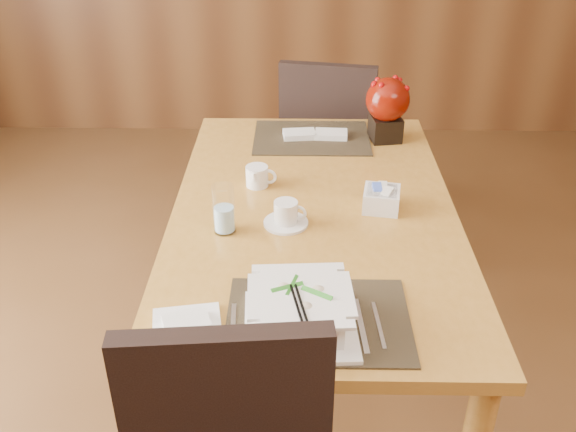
{
  "coord_description": "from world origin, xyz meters",
  "views": [
    {
      "loc": [
        -0.05,
        -1.17,
        1.77
      ],
      "look_at": [
        -0.08,
        0.35,
        0.87
      ],
      "focal_mm": 40.0,
      "sensor_mm": 36.0,
      "label": 1
    }
  ],
  "objects_px": {
    "coffee_cup": "(286,215)",
    "far_chair": "(329,143)",
    "water_glass": "(224,209)",
    "dining_table": "(313,234)",
    "creamer_jug": "(257,176)",
    "sugar_caddy": "(381,199)",
    "berry_decor": "(387,105)",
    "soup_setting": "(300,312)",
    "bread_plate": "(187,328)"
  },
  "relations": [
    {
      "from": "coffee_cup",
      "to": "far_chair",
      "type": "height_order",
      "value": "far_chair"
    },
    {
      "from": "water_glass",
      "to": "dining_table",
      "type": "bearing_deg",
      "value": 27.37
    },
    {
      "from": "creamer_jug",
      "to": "sugar_caddy",
      "type": "xyz_separation_m",
      "value": [
        0.4,
        -0.15,
        -0.0
      ]
    },
    {
      "from": "coffee_cup",
      "to": "berry_decor",
      "type": "xyz_separation_m",
      "value": [
        0.37,
        0.64,
        0.11
      ]
    },
    {
      "from": "coffee_cup",
      "to": "sugar_caddy",
      "type": "distance_m",
      "value": 0.32
    },
    {
      "from": "soup_setting",
      "to": "creamer_jug",
      "type": "height_order",
      "value": "soup_setting"
    },
    {
      "from": "soup_setting",
      "to": "far_chair",
      "type": "height_order",
      "value": "far_chair"
    },
    {
      "from": "water_glass",
      "to": "creamer_jug",
      "type": "height_order",
      "value": "water_glass"
    },
    {
      "from": "soup_setting",
      "to": "creamer_jug",
      "type": "xyz_separation_m",
      "value": [
        -0.15,
        0.74,
        -0.02
      ]
    },
    {
      "from": "dining_table",
      "to": "water_glass",
      "type": "relative_size",
      "value": 9.84
    },
    {
      "from": "dining_table",
      "to": "bread_plate",
      "type": "height_order",
      "value": "bread_plate"
    },
    {
      "from": "dining_table",
      "to": "creamer_jug",
      "type": "bearing_deg",
      "value": 141.2
    },
    {
      "from": "coffee_cup",
      "to": "dining_table",
      "type": "bearing_deg",
      "value": 47.75
    },
    {
      "from": "dining_table",
      "to": "berry_decor",
      "type": "bearing_deg",
      "value": 62.36
    },
    {
      "from": "sugar_caddy",
      "to": "bread_plate",
      "type": "height_order",
      "value": "sugar_caddy"
    },
    {
      "from": "creamer_jug",
      "to": "berry_decor",
      "type": "relative_size",
      "value": 0.39
    },
    {
      "from": "coffee_cup",
      "to": "water_glass",
      "type": "height_order",
      "value": "water_glass"
    },
    {
      "from": "soup_setting",
      "to": "water_glass",
      "type": "distance_m",
      "value": 0.5
    },
    {
      "from": "soup_setting",
      "to": "berry_decor",
      "type": "bearing_deg",
      "value": 70.27
    },
    {
      "from": "berry_decor",
      "to": "far_chair",
      "type": "distance_m",
      "value": 0.6
    },
    {
      "from": "sugar_caddy",
      "to": "creamer_jug",
      "type": "bearing_deg",
      "value": 159.65
    },
    {
      "from": "creamer_jug",
      "to": "berry_decor",
      "type": "bearing_deg",
      "value": 51.12
    },
    {
      "from": "far_chair",
      "to": "soup_setting",
      "type": "bearing_deg",
      "value": 95.41
    },
    {
      "from": "creamer_jug",
      "to": "bread_plate",
      "type": "height_order",
      "value": "creamer_jug"
    },
    {
      "from": "sugar_caddy",
      "to": "bread_plate",
      "type": "relative_size",
      "value": 0.68
    },
    {
      "from": "water_glass",
      "to": "berry_decor",
      "type": "bearing_deg",
      "value": 50.94
    },
    {
      "from": "water_glass",
      "to": "bread_plate",
      "type": "height_order",
      "value": "water_glass"
    },
    {
      "from": "soup_setting",
      "to": "berry_decor",
      "type": "distance_m",
      "value": 1.18
    },
    {
      "from": "sugar_caddy",
      "to": "bread_plate",
      "type": "xyz_separation_m",
      "value": [
        -0.53,
        -0.59,
        -0.03
      ]
    },
    {
      "from": "coffee_cup",
      "to": "soup_setting",
      "type": "bearing_deg",
      "value": -84.81
    },
    {
      "from": "coffee_cup",
      "to": "bread_plate",
      "type": "height_order",
      "value": "coffee_cup"
    },
    {
      "from": "dining_table",
      "to": "coffee_cup",
      "type": "xyz_separation_m",
      "value": [
        -0.09,
        -0.1,
        0.13
      ]
    },
    {
      "from": "water_glass",
      "to": "creamer_jug",
      "type": "xyz_separation_m",
      "value": [
        0.08,
        0.29,
        -0.04
      ]
    },
    {
      "from": "soup_setting",
      "to": "berry_decor",
      "type": "relative_size",
      "value": 1.14
    },
    {
      "from": "bread_plate",
      "to": "berry_decor",
      "type": "bearing_deg",
      "value": 62.05
    },
    {
      "from": "dining_table",
      "to": "bread_plate",
      "type": "distance_m",
      "value": 0.68
    },
    {
      "from": "dining_table",
      "to": "water_glass",
      "type": "xyz_separation_m",
      "value": [
        -0.27,
        -0.14,
        0.17
      ]
    },
    {
      "from": "berry_decor",
      "to": "far_chair",
      "type": "xyz_separation_m",
      "value": [
        -0.19,
        0.45,
        -0.36
      ]
    },
    {
      "from": "sugar_caddy",
      "to": "berry_decor",
      "type": "xyz_separation_m",
      "value": [
        0.07,
        0.54,
        0.11
      ]
    },
    {
      "from": "soup_setting",
      "to": "far_chair",
      "type": "relative_size",
      "value": 0.3
    },
    {
      "from": "soup_setting",
      "to": "sugar_caddy",
      "type": "distance_m",
      "value": 0.64
    },
    {
      "from": "dining_table",
      "to": "creamer_jug",
      "type": "distance_m",
      "value": 0.28
    },
    {
      "from": "water_glass",
      "to": "far_chair",
      "type": "distance_m",
      "value": 1.22
    },
    {
      "from": "bread_plate",
      "to": "soup_setting",
      "type": "bearing_deg",
      "value": 1.16
    },
    {
      "from": "berry_decor",
      "to": "bread_plate",
      "type": "bearing_deg",
      "value": -117.95
    },
    {
      "from": "dining_table",
      "to": "bread_plate",
      "type": "relative_size",
      "value": 9.2
    },
    {
      "from": "soup_setting",
      "to": "coffee_cup",
      "type": "height_order",
      "value": "soup_setting"
    },
    {
      "from": "bread_plate",
      "to": "water_glass",
      "type": "bearing_deg",
      "value": 84.18
    },
    {
      "from": "sugar_caddy",
      "to": "far_chair",
      "type": "distance_m",
      "value": 1.03
    },
    {
      "from": "dining_table",
      "to": "water_glass",
      "type": "distance_m",
      "value": 0.35
    }
  ]
}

